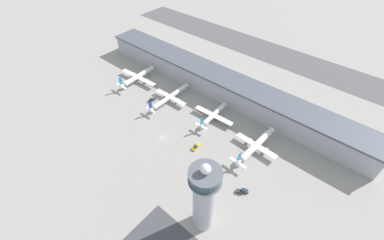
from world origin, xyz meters
The scene contains 11 objects.
ground_plane centered at (0.00, 0.00, 0.00)m, with size 1000.00×1000.00×0.00m, color gray.
terminal_building centered at (0.00, 70.00, 9.44)m, with size 249.34×25.00×18.67m.
runway_strip centered at (0.00, 164.12, 0.00)m, with size 374.01×44.00×0.01m, color #515154.
control_tower centered at (60.62, -29.40, 24.82)m, with size 15.22×15.22×49.85m.
airplane_gate_alpha centered at (-67.70, 35.87, 4.69)m, with size 40.76×39.29×13.85m.
airplane_gate_bravo centered at (-25.15, 33.96, 4.20)m, with size 31.62×44.59×12.05m.
airplane_gate_charlie centered at (16.00, 39.19, 4.43)m, with size 33.25×32.68×12.38m.
airplane_gate_delta centered at (56.37, 33.11, 4.62)m, with size 31.20×42.09×14.06m.
service_truck_catering centered at (67.44, -0.20, 1.07)m, with size 6.86×6.11×3.07m.
service_truck_fuel centered at (-36.77, 24.46, 0.95)m, with size 3.11×6.94×2.73m.
service_truck_baggage centered at (24.58, 8.65, 0.91)m, with size 2.81×6.96×2.64m.
Camera 1 is at (97.74, -81.74, 135.39)m, focal length 24.00 mm.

